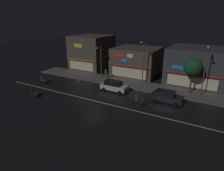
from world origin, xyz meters
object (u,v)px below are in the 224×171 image
(streetlamp_west, at_px, (100,59))
(motorcycle_following, at_px, (42,80))
(motorcycle_opposite_lane, at_px, (33,93))
(motorcycle_lead, at_px, (137,100))
(streetlamp_mid, at_px, (143,59))
(parked_car_near_kerb, at_px, (166,97))
(traffic_cone, at_px, (79,80))
(parked_car_trailing, at_px, (114,86))
(streetlamp_east, at_px, (205,67))
(pedestrian_on_sidewalk, at_px, (106,74))

(streetlamp_west, relative_size, motorcycle_following, 3.17)
(motorcycle_following, bearing_deg, motorcycle_opposite_lane, -61.51)
(streetlamp_west, xyz_separation_m, motorcycle_lead, (10.61, -7.53, -3.13))
(motorcycle_following, bearing_deg, streetlamp_mid, 19.97)
(parked_car_near_kerb, xyz_separation_m, traffic_cone, (-16.22, 1.14, -0.59))
(parked_car_trailing, bearing_deg, streetlamp_east, 18.85)
(streetlamp_mid, distance_m, streetlamp_east, 9.58)
(streetlamp_west, distance_m, motorcycle_opposite_lane, 13.49)
(streetlamp_east, height_order, motorcycle_following, streetlamp_east)
(streetlamp_mid, height_order, motorcycle_opposite_lane, streetlamp_mid)
(streetlamp_mid, xyz_separation_m, parked_car_trailing, (-2.85, -4.93, -3.67))
(motorcycle_lead, bearing_deg, traffic_cone, 169.92)
(pedestrian_on_sidewalk, relative_size, parked_car_trailing, 0.42)
(motorcycle_lead, height_order, motorcycle_following, same)
(streetlamp_east, bearing_deg, pedestrian_on_sidewalk, 178.19)
(parked_car_near_kerb, distance_m, parked_car_trailing, 8.39)
(parked_car_near_kerb, height_order, parked_car_trailing, same)
(motorcycle_lead, height_order, traffic_cone, motorcycle_lead)
(pedestrian_on_sidewalk, bearing_deg, motorcycle_lead, -157.13)
(parked_car_trailing, distance_m, motorcycle_following, 13.24)
(streetlamp_mid, height_order, pedestrian_on_sidewalk, streetlamp_mid)
(streetlamp_east, height_order, motorcycle_opposite_lane, streetlamp_east)
(parked_car_near_kerb, distance_m, motorcycle_following, 21.46)
(streetlamp_west, height_order, motorcycle_following, streetlamp_west)
(streetlamp_west, relative_size, parked_car_near_kerb, 1.40)
(pedestrian_on_sidewalk, bearing_deg, streetlamp_west, 68.26)
(streetlamp_east, distance_m, traffic_cone, 20.96)
(streetlamp_mid, bearing_deg, parked_car_trailing, -119.99)
(parked_car_near_kerb, relative_size, motorcycle_opposite_lane, 2.26)
(streetlamp_west, height_order, streetlamp_east, streetlamp_east)
(motorcycle_lead, relative_size, motorcycle_opposite_lane, 1.00)
(pedestrian_on_sidewalk, height_order, traffic_cone, pedestrian_on_sidewalk)
(streetlamp_west, bearing_deg, motorcycle_following, -134.33)
(parked_car_trailing, distance_m, traffic_cone, 7.91)
(motorcycle_following, xyz_separation_m, motorcycle_opposite_lane, (3.43, -4.86, 0.00))
(parked_car_trailing, bearing_deg, streetlamp_west, 139.56)
(motorcycle_lead, relative_size, traffic_cone, 3.45)
(parked_car_near_kerb, height_order, traffic_cone, parked_car_near_kerb)
(streetlamp_west, distance_m, motorcycle_following, 11.12)
(parked_car_near_kerb, relative_size, traffic_cone, 7.82)
(streetlamp_west, relative_size, traffic_cone, 10.95)
(streetlamp_west, relative_size, streetlamp_mid, 0.80)
(streetlamp_east, relative_size, parked_car_near_kerb, 1.76)
(traffic_cone, bearing_deg, parked_car_near_kerb, -4.01)
(streetlamp_east, bearing_deg, streetlamp_west, 178.70)
(traffic_cone, bearing_deg, motorcycle_lead, -16.23)
(streetlamp_east, xyz_separation_m, motorcycle_opposite_lane, (-21.86, -12.09, -3.94))
(streetlamp_east, relative_size, motorcycle_following, 3.99)
(pedestrian_on_sidewalk, xyz_separation_m, parked_car_near_kerb, (12.73, -5.01, -0.11))
(streetlamp_mid, relative_size, motorcycle_following, 3.95)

